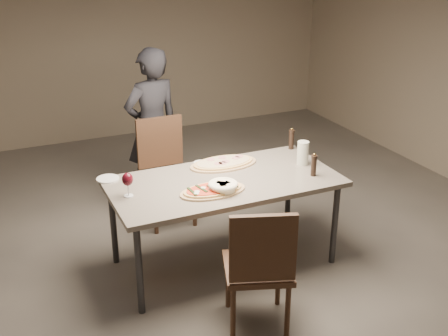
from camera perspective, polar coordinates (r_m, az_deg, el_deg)
name	(u,v)px	position (r m, az deg, el deg)	size (l,w,h in m)	color
room	(224,99)	(4.18, 0.00, 6.97)	(7.00, 7.00, 7.00)	#57524B
dining_table	(224,186)	(4.42, 0.00, -1.88)	(1.80, 0.90, 0.75)	slate
zucchini_pizza	(213,190)	(4.18, -1.16, -2.27)	(0.51, 0.28, 0.05)	tan
ham_pizza	(224,163)	(4.67, -0.05, 0.50)	(0.58, 0.32, 0.04)	tan
bread_basket	(223,186)	(4.17, -0.10, -1.87)	(0.22, 0.22, 0.08)	#FCF2CD
oil_dish	(201,163)	(4.70, -2.36, 0.50)	(0.12, 0.12, 0.01)	white
pepper_mill_left	(314,165)	(4.50, 9.11, 0.29)	(0.05, 0.05, 0.19)	black
pepper_mill_right	(291,139)	(5.04, 6.86, 2.93)	(0.05, 0.05, 0.20)	black
carafe	(303,153)	(4.70, 8.01, 1.52)	(0.10, 0.10, 0.20)	silver
wine_glass	(128,180)	(4.13, -9.77, -1.22)	(0.08, 0.08, 0.19)	silver
side_plate	(108,179)	(4.49, -11.72, -1.08)	(0.18, 0.18, 0.01)	white
chair_near	(260,263)	(3.75, 3.64, -9.64)	(0.57, 0.57, 0.95)	#432B1C
chair_far	(164,165)	(5.26, -6.08, 0.35)	(0.46, 0.46, 0.97)	#432B1C
diner	(152,128)	(5.51, -7.29, 4.05)	(0.57, 0.38, 1.57)	black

